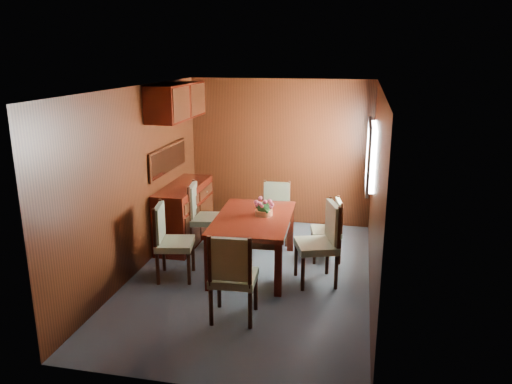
% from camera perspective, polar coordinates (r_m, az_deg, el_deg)
% --- Properties ---
extents(ground, '(4.50, 4.50, 0.00)m').
position_cam_1_polar(ground, '(6.55, -0.60, -9.64)').
color(ground, '#37434B').
rests_on(ground, ground).
extents(room_shell, '(3.06, 4.52, 2.41)m').
position_cam_1_polar(room_shell, '(6.38, -0.91, 5.10)').
color(room_shell, black).
rests_on(room_shell, ground).
extents(sideboard, '(0.48, 1.40, 0.90)m').
position_cam_1_polar(sideboard, '(7.61, -8.19, -2.48)').
color(sideboard, '#330C06').
rests_on(sideboard, ground).
extents(dining_table, '(1.04, 1.60, 0.73)m').
position_cam_1_polar(dining_table, '(6.55, -0.30, -3.70)').
color(dining_table, '#330C06').
rests_on(dining_table, ground).
extents(chair_left_near, '(0.53, 0.55, 0.99)m').
position_cam_1_polar(chair_left_near, '(6.42, -9.94, -5.12)').
color(chair_left_near, black).
rests_on(chair_left_near, ground).
extents(chair_left_far, '(0.52, 0.54, 1.00)m').
position_cam_1_polar(chair_left_far, '(7.27, -6.31, -2.41)').
color(chair_left_far, black).
rests_on(chair_left_far, ground).
extents(chair_right_near, '(0.61, 0.63, 1.05)m').
position_cam_1_polar(chair_right_near, '(6.24, 7.65, -5.26)').
color(chair_right_near, black).
rests_on(chair_right_near, ground).
extents(chair_right_far, '(0.47, 0.48, 0.87)m').
position_cam_1_polar(chair_right_far, '(6.98, 8.58, -3.88)').
color(chair_right_far, black).
rests_on(chair_right_far, ground).
extents(chair_head, '(0.51, 0.49, 1.01)m').
position_cam_1_polar(chair_head, '(5.32, -2.73, -9.21)').
color(chair_head, black).
rests_on(chair_head, ground).
extents(chair_foot, '(0.45, 0.44, 0.91)m').
position_cam_1_polar(chair_foot, '(7.61, 2.29, -1.89)').
color(chair_foot, black).
rests_on(chair_foot, ground).
extents(flower_centerpiece, '(0.25, 0.25, 0.25)m').
position_cam_1_polar(flower_centerpiece, '(6.55, 0.91, -1.66)').
color(flower_centerpiece, '#CD6F3E').
rests_on(flower_centerpiece, dining_table).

